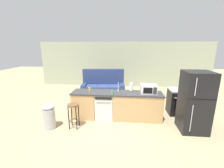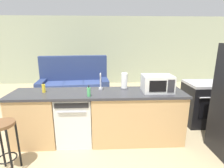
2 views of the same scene
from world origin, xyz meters
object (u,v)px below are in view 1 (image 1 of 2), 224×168
soap_bottle (112,92)px  bar_stool (73,111)px  dish_soap_bottle (90,89)px  kettle (188,88)px  trash_bin (49,116)px  couch (103,88)px  dishwasher (105,106)px  stove_range (180,101)px  paper_towel_roll (131,87)px  refrigerator (195,102)px  microwave (148,89)px

soap_bottle → bar_stool: 1.28m
dish_soap_bottle → kettle: 3.30m
kettle → soap_bottle: bearing=-165.8°
trash_bin → dish_soap_bottle: bearing=40.5°
trash_bin → couch: size_ratio=0.36×
dishwasher → stove_range: 2.66m
paper_towel_roll → trash_bin: (-2.39, -1.04, -0.66)m
dishwasher → stove_range: bearing=11.9°
dish_soap_bottle → couch: bearing=87.1°
paper_towel_roll → dish_soap_bottle: 1.39m
dish_soap_bottle → bar_stool: (-0.31, -0.77, -0.44)m
refrigerator → trash_bin: bearing=-176.0°
stove_range → microwave: size_ratio=1.80×
trash_bin → couch: (1.13, 3.14, 0.02)m
paper_towel_roll → couch: couch is taller
couch → dishwasher: bearing=-80.3°
microwave → paper_towel_roll: (-0.54, 0.21, -0.00)m
stove_range → microwave: 1.44m
bar_stool → trash_bin: size_ratio=1.00×
couch → microwave: bearing=-52.0°
paper_towel_roll → trash_bin: size_ratio=0.38×
stove_range → microwave: (-1.19, -0.55, 0.59)m
microwave → bar_stool: bearing=-161.6°
dishwasher → stove_range: size_ratio=0.93×
refrigerator → bar_stool: refrigerator is taller
stove_range → soap_bottle: soap_bottle is taller
soap_bottle → couch: (-0.66, 2.51, -0.58)m
paper_towel_roll → soap_bottle: paper_towel_roll is taller
kettle → trash_bin: kettle is taller
dishwasher → refrigerator: size_ratio=0.49×
stove_range → soap_bottle: 2.51m
dish_soap_bottle → bar_stool: size_ratio=0.24×
dishwasher → bar_stool: dishwasher is taller
stove_range → bar_stool: 3.65m
microwave → soap_bottle: size_ratio=2.84×
stove_range → couch: (-2.99, 1.75, -0.06)m
refrigerator → dishwasher: bearing=168.1°
soap_bottle → microwave: bearing=10.4°
trash_bin → bar_stool: bearing=7.8°
dishwasher → refrigerator: (2.60, -0.55, 0.44)m
stove_range → soap_bottle: bearing=-162.0°
dishwasher → stove_range: (2.60, 0.55, 0.03)m
refrigerator → couch: 4.16m
refrigerator → bar_stool: 3.43m
refrigerator → couch: bearing=136.4°
stove_range → trash_bin: size_ratio=1.22×
soap_bottle → dish_soap_bottle: size_ratio=1.00×
soap_bottle → dish_soap_bottle: (-0.77, 0.24, 0.00)m
kettle → dishwasher: bearing=-171.3°
dish_soap_bottle → paper_towel_roll: bearing=7.4°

